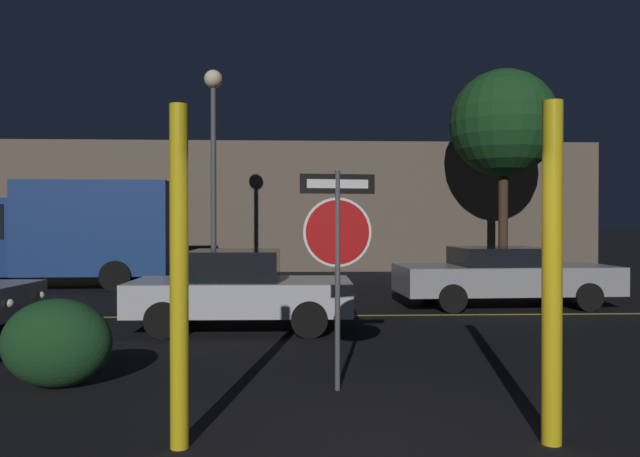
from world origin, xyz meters
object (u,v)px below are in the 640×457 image
object	(u,v)px
yellow_pole_right	(552,273)
passing_car_3	(503,275)
stop_sign	(338,236)
passing_car_2	(240,290)
street_lamp	(213,133)
hedge_bush_1	(57,343)
yellow_pole_left	(179,277)
tree_0	(503,124)
delivery_truck	(52,230)

from	to	relation	value
yellow_pole_right	passing_car_3	xyz separation A→B (m)	(2.53, 8.56, -0.77)
stop_sign	yellow_pole_right	xyz separation A→B (m)	(1.70, -1.77, -0.28)
passing_car_2	street_lamp	xyz separation A→B (m)	(-1.35, 7.06, 3.76)
passing_car_2	street_lamp	world-z (taller)	street_lamp
passing_car_2	passing_car_3	world-z (taller)	passing_car_2
stop_sign	passing_car_3	size ratio (longest dim) A/B	0.50
hedge_bush_1	street_lamp	size ratio (longest dim) A/B	0.20
stop_sign	yellow_pole_left	xyz separation A→B (m)	(-1.45, -1.73, -0.30)
passing_car_3	tree_0	distance (m)	8.71
stop_sign	tree_0	bearing A→B (deg)	57.65
yellow_pole_right	yellow_pole_left	bearing A→B (deg)	179.10
stop_sign	passing_car_2	world-z (taller)	stop_sign
hedge_bush_1	tree_0	xyz separation A→B (m)	(9.84, 13.57, 4.69)
delivery_truck	street_lamp	size ratio (longest dim) A/B	1.08
yellow_pole_left	hedge_bush_1	size ratio (longest dim) A/B	2.31
yellow_pole_left	passing_car_2	xyz separation A→B (m)	(0.03, 5.79, -0.74)
passing_car_2	passing_car_3	bearing A→B (deg)	116.68
delivery_truck	hedge_bush_1	bearing A→B (deg)	-160.69
hedge_bush_1	delivery_truck	size ratio (longest dim) A/B	0.18
yellow_pole_left	passing_car_3	xyz separation A→B (m)	(5.67, 8.51, -0.75)
street_lamp	yellow_pole_right	bearing A→B (deg)	-70.92
tree_0	yellow_pole_left	bearing A→B (deg)	-117.49
yellow_pole_right	delivery_truck	bearing A→B (deg)	125.08
passing_car_3	delivery_truck	distance (m)	12.41
hedge_bush_1	passing_car_3	world-z (taller)	passing_car_3
passing_car_3	yellow_pole_right	bearing A→B (deg)	-18.73
street_lamp	stop_sign	bearing A→B (deg)	-76.03
yellow_pole_left	street_lamp	world-z (taller)	street_lamp
stop_sign	passing_car_3	bearing A→B (deg)	51.39
yellow_pole_right	hedge_bush_1	world-z (taller)	yellow_pole_right
stop_sign	street_lamp	world-z (taller)	street_lamp
yellow_pole_left	street_lamp	size ratio (longest dim) A/B	0.46
yellow_pole_left	delivery_truck	xyz separation A→B (m)	(-5.91, 12.85, 0.21)
yellow_pole_left	passing_car_2	world-z (taller)	yellow_pole_left
passing_car_3	passing_car_2	bearing A→B (deg)	-66.61
street_lamp	passing_car_3	bearing A→B (deg)	-31.89
passing_car_2	street_lamp	bearing A→B (deg)	-168.18
delivery_truck	tree_0	world-z (taller)	tree_0
hedge_bush_1	passing_car_3	distance (m)	9.88
stop_sign	street_lamp	xyz separation A→B (m)	(-2.77, 11.13, 2.72)
stop_sign	yellow_pole_right	bearing A→B (deg)	-53.00
yellow_pole_left	passing_car_3	size ratio (longest dim) A/B	0.59
delivery_truck	street_lamp	xyz separation A→B (m)	(4.59, 0.01, 2.81)
delivery_truck	tree_0	bearing A→B (deg)	-80.76
yellow_pole_right	delivery_truck	distance (m)	15.76
yellow_pole_right	passing_car_3	bearing A→B (deg)	73.54
stop_sign	hedge_bush_1	distance (m)	3.43
passing_car_3	street_lamp	distance (m)	9.06
passing_car_3	street_lamp	world-z (taller)	street_lamp
passing_car_3	delivery_truck	xyz separation A→B (m)	(-11.59, 4.34, 0.96)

